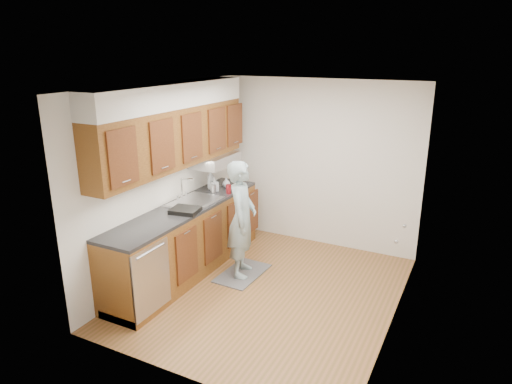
# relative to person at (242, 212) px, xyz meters

# --- Properties ---
(floor) EXTENTS (3.50, 3.50, 0.00)m
(floor) POSITION_rel_person_xyz_m (0.51, -0.27, -0.89)
(floor) COLOR #905A36
(floor) RESTS_ON ground
(ceiling) EXTENTS (3.50, 3.50, 0.00)m
(ceiling) POSITION_rel_person_xyz_m (0.51, -0.27, 1.61)
(ceiling) COLOR white
(ceiling) RESTS_ON wall_left
(wall_left) EXTENTS (0.02, 3.50, 2.50)m
(wall_left) POSITION_rel_person_xyz_m (-0.99, -0.27, 0.36)
(wall_left) COLOR silver
(wall_left) RESTS_ON floor
(wall_right) EXTENTS (0.02, 3.50, 2.50)m
(wall_right) POSITION_rel_person_xyz_m (2.01, -0.27, 0.36)
(wall_right) COLOR silver
(wall_right) RESTS_ON floor
(wall_back) EXTENTS (3.00, 0.02, 2.50)m
(wall_back) POSITION_rel_person_xyz_m (0.51, 1.48, 0.36)
(wall_back) COLOR silver
(wall_back) RESTS_ON floor
(counter) EXTENTS (0.64, 2.80, 1.30)m
(counter) POSITION_rel_person_xyz_m (-0.69, -0.27, -0.40)
(counter) COLOR brown
(counter) RESTS_ON floor
(upper_cabinets) EXTENTS (0.47, 2.80, 1.21)m
(upper_cabinets) POSITION_rel_person_xyz_m (-0.82, -0.22, 1.06)
(upper_cabinets) COLOR brown
(upper_cabinets) RESTS_ON wall_left
(closet_door) EXTENTS (0.02, 1.22, 2.05)m
(closet_door) POSITION_rel_person_xyz_m (2.00, 0.03, 0.13)
(closet_door) COLOR silver
(closet_door) RESTS_ON wall_right
(floor_mat) EXTENTS (0.51, 0.83, 0.02)m
(floor_mat) POSITION_rel_person_xyz_m (0.00, -0.00, -0.88)
(floor_mat) COLOR slate
(floor_mat) RESTS_ON floor
(person) EXTENTS (0.59, 0.72, 1.75)m
(person) POSITION_rel_person_xyz_m (0.00, 0.00, 0.00)
(person) COLOR #88A0A6
(person) RESTS_ON floor_mat
(soap_bottle_a) EXTENTS (0.15, 0.15, 0.29)m
(soap_bottle_a) POSITION_rel_person_xyz_m (-0.80, 0.54, 0.19)
(soap_bottle_a) COLOR silver
(soap_bottle_a) RESTS_ON counter
(soap_bottle_b) EXTENTS (0.13, 0.13, 0.21)m
(soap_bottle_b) POSITION_rel_person_xyz_m (-0.70, 0.47, 0.15)
(soap_bottle_b) COLOR silver
(soap_bottle_b) RESTS_ON counter
(soap_bottle_c) EXTENTS (0.17, 0.17, 0.15)m
(soap_bottle_c) POSITION_rel_person_xyz_m (-0.65, 0.71, 0.12)
(soap_bottle_c) COLOR silver
(soap_bottle_c) RESTS_ON counter
(soda_can) EXTENTS (0.09, 0.09, 0.13)m
(soda_can) POSITION_rel_person_xyz_m (-0.46, 0.46, 0.11)
(soda_can) COLOR maroon
(soda_can) RESTS_ON counter
(steel_can) EXTENTS (0.09, 0.09, 0.13)m
(steel_can) POSITION_rel_person_xyz_m (-0.65, 0.35, 0.11)
(steel_can) COLOR #A5A5AA
(steel_can) RESTS_ON counter
(dish_rack) EXTENTS (0.39, 0.34, 0.05)m
(dish_rack) POSITION_rel_person_xyz_m (-0.55, -0.46, 0.08)
(dish_rack) COLOR black
(dish_rack) RESTS_ON counter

